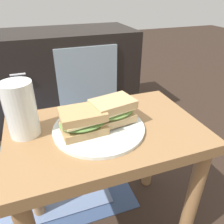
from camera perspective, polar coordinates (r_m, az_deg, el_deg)
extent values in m
cube|color=olive|center=(0.65, -1.66, -5.46)|extent=(0.56, 0.36, 0.04)
cylinder|color=olive|center=(0.81, 20.04, -20.75)|extent=(0.04, 0.04, 0.43)
cylinder|color=olive|center=(0.89, -20.25, -15.22)|extent=(0.04, 0.04, 0.43)
cylinder|color=olive|center=(0.98, 9.73, -8.97)|extent=(0.04, 0.04, 0.43)
cube|color=black|center=(1.56, -12.56, 9.31)|extent=(0.96, 0.44, 0.58)
cube|color=#8C9EA8|center=(1.36, -6.16, 7.42)|extent=(0.37, 0.01, 0.44)
cylinder|color=silver|center=(1.30, -23.23, 8.89)|extent=(0.08, 0.01, 0.01)
cylinder|color=silver|center=(1.38, -21.43, 0.38)|extent=(0.08, 0.01, 0.01)
cube|color=#384C72|center=(1.21, -26.47, -16.67)|extent=(1.12, 0.64, 0.01)
cube|color=slate|center=(1.20, -26.52, -16.52)|extent=(0.92, 0.52, 0.00)
cylinder|color=silver|center=(0.63, -3.45, -4.10)|extent=(0.26, 0.26, 0.01)
cube|color=tan|center=(0.61, -7.40, -4.09)|extent=(0.12, 0.09, 0.02)
ellipsoid|color=#608C42|center=(0.60, -7.51, -2.58)|extent=(0.13, 0.10, 0.02)
cube|color=beige|center=(0.59, -7.58, -1.68)|extent=(0.12, 0.09, 0.01)
cube|color=tan|center=(0.59, -7.67, -0.51)|extent=(0.12, 0.09, 0.02)
cube|color=tan|center=(0.64, 0.18, -1.31)|extent=(0.13, 0.10, 0.02)
ellipsoid|color=#729E4C|center=(0.63, 0.19, 0.16)|extent=(0.14, 0.11, 0.02)
cube|color=beige|center=(0.63, 0.19, 1.04)|extent=(0.12, 0.10, 0.01)
cube|color=tan|center=(0.62, 0.19, 2.17)|extent=(0.13, 0.10, 0.02)
cylinder|color=silver|center=(0.63, -22.57, 0.60)|extent=(0.08, 0.08, 0.15)
cylinder|color=#C67219|center=(0.63, -22.31, -0.61)|extent=(0.07, 0.07, 0.11)
cylinder|color=white|center=(0.61, -23.44, 4.54)|extent=(0.07, 0.07, 0.01)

